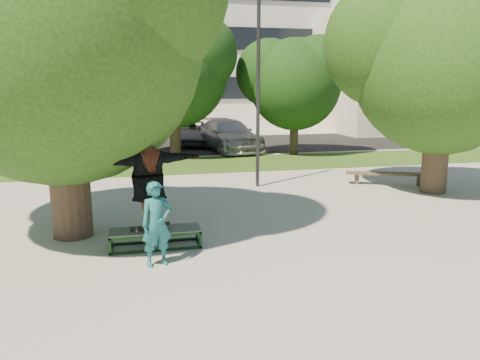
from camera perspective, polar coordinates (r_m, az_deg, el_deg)
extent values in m
plane|color=gray|center=(10.20, 3.97, -6.85)|extent=(120.00, 120.00, 0.00)
cube|color=#2B4E16|center=(19.42, -1.29, 2.02)|extent=(30.00, 4.00, 0.02)
cube|color=black|center=(25.62, -6.42, 4.25)|extent=(40.00, 8.00, 0.01)
cylinder|color=#38281E|center=(10.48, -20.20, 1.96)|extent=(0.84, 0.84, 3.20)
sphere|color=#153C10|center=(10.39, -21.18, 15.52)|extent=(5.80, 5.80, 5.80)
cylinder|color=#38281E|center=(15.21, 22.82, 4.16)|extent=(0.76, 0.76, 3.00)
sphere|color=#153C10|center=(15.12, 23.51, 12.75)|extent=(5.20, 5.20, 5.20)
sphere|color=#153C10|center=(15.11, 17.77, 15.62)|extent=(3.90, 3.90, 3.90)
cylinder|color=#38281E|center=(20.67, -23.13, 5.57)|extent=(0.44, 0.44, 2.80)
sphere|color=black|center=(20.59, -23.59, 11.27)|extent=(4.40, 4.40, 4.40)
sphere|color=black|center=(21.47, -26.34, 12.49)|extent=(3.30, 3.30, 3.30)
sphere|color=black|center=(20.03, -21.14, 13.68)|extent=(3.08, 3.08, 3.08)
cylinder|color=#38281E|center=(21.41, -7.96, 6.82)|extent=(0.50, 0.50, 3.00)
sphere|color=black|center=(21.35, -8.12, 12.77)|extent=(4.80, 4.80, 4.80)
sphere|color=black|center=(22.02, -11.54, 14.18)|extent=(3.60, 3.60, 3.60)
sphere|color=black|center=(21.03, -5.04, 15.15)|extent=(3.36, 3.36, 3.36)
cylinder|color=#38281E|center=(22.10, 6.62, 6.48)|extent=(0.40, 0.40, 2.60)
sphere|color=black|center=(22.02, 6.74, 11.49)|extent=(4.20, 4.20, 4.20)
sphere|color=black|center=(22.30, 3.61, 12.89)|extent=(3.15, 3.15, 3.15)
sphere|color=black|center=(21.98, 9.55, 13.33)|extent=(2.94, 2.94, 2.94)
cylinder|color=#2D2D30|center=(14.77, 2.23, 10.69)|extent=(0.12, 0.12, 6.00)
cube|color=beige|center=(41.55, -12.21, 17.88)|extent=(30.00, 14.00, 16.00)
cube|color=black|center=(34.21, -11.67, 10.93)|extent=(27.60, 0.12, 1.60)
cube|color=black|center=(34.37, -11.91, 16.77)|extent=(27.60, 0.12, 1.60)
cube|color=beige|center=(37.58, 21.31, 11.95)|extent=(15.00, 10.00, 8.00)
cube|color=#475147|center=(9.56, -10.30, -6.01)|extent=(1.80, 0.60, 0.03)
cylinder|color=white|center=(9.47, -12.49, -6.01)|extent=(0.06, 0.03, 0.06)
cylinder|color=white|center=(9.62, -12.50, -5.73)|extent=(0.06, 0.03, 0.06)
cylinder|color=white|center=(9.48, -9.21, -5.86)|extent=(0.06, 0.03, 0.06)
cylinder|color=white|center=(9.64, -9.28, -5.58)|extent=(0.06, 0.03, 0.06)
cube|color=black|center=(9.54, -10.88, -5.57)|extent=(0.78, 0.20, 0.10)
imported|color=brown|center=(9.32, -11.08, -0.43)|extent=(2.19, 1.01, 1.72)
imported|color=#1A5F63|center=(8.52, -10.12, -5.27)|extent=(0.65, 0.52, 1.55)
cube|color=brown|center=(15.88, 14.04, 0.16)|extent=(0.17, 0.17, 0.36)
cube|color=brown|center=(16.17, 20.99, -0.06)|extent=(0.17, 0.17, 0.36)
cube|color=brown|center=(15.96, 17.59, 0.74)|extent=(2.62, 1.33, 0.07)
imported|color=silver|center=(25.79, -14.35, 5.82)|extent=(2.37, 4.93, 1.62)
imported|color=black|center=(23.72, -18.09, 4.92)|extent=(2.03, 4.53, 1.44)
imported|color=#595A5F|center=(25.73, -5.76, 5.71)|extent=(2.79, 4.83, 1.27)
imported|color=#ADADB2|center=(23.35, -1.43, 5.48)|extent=(2.99, 5.51, 1.52)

